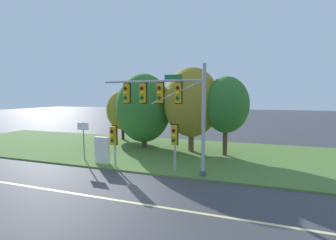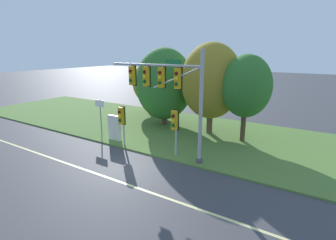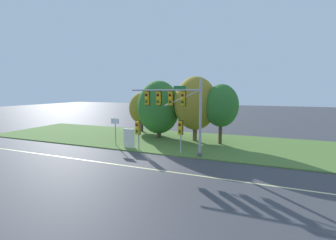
# 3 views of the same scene
# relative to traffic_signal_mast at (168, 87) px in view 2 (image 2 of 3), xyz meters

# --- Properties ---
(ground_plane) EXTENTS (160.00, 160.00, 0.00)m
(ground_plane) POSITION_rel_traffic_signal_mast_xyz_m (-1.18, -3.03, -4.54)
(ground_plane) COLOR #3D3D42
(lane_stripe) EXTENTS (36.00, 0.16, 0.01)m
(lane_stripe) POSITION_rel_traffic_signal_mast_xyz_m (-1.18, -4.23, -4.53)
(lane_stripe) COLOR beige
(lane_stripe) RESTS_ON ground
(grass_verge) EXTENTS (48.00, 11.50, 0.10)m
(grass_verge) POSITION_rel_traffic_signal_mast_xyz_m (-1.18, 5.22, -4.49)
(grass_verge) COLOR #517533
(grass_verge) RESTS_ON ground
(traffic_signal_mast) EXTENTS (6.77, 0.49, 6.66)m
(traffic_signal_mast) POSITION_rel_traffic_signal_mast_xyz_m (0.00, 0.00, 0.00)
(traffic_signal_mast) COLOR #9EA0A5
(traffic_signal_mast) RESTS_ON grass_verge
(pedestrian_signal_near_kerb) EXTENTS (0.46, 0.55, 3.04)m
(pedestrian_signal_near_kerb) POSITION_rel_traffic_signal_mast_xyz_m (0.41, 0.18, -2.25)
(pedestrian_signal_near_kerb) COLOR #9EA0A5
(pedestrian_signal_near_kerb) RESTS_ON grass_verge
(pedestrian_signal_further_along) EXTENTS (0.46, 0.55, 2.84)m
(pedestrian_signal_further_along) POSITION_rel_traffic_signal_mast_xyz_m (-3.71, -0.17, -2.41)
(pedestrian_signal_further_along) COLOR #9EA0A5
(pedestrian_signal_further_along) RESTS_ON grass_verge
(route_sign_post) EXTENTS (0.98, 0.08, 2.85)m
(route_sign_post) POSITION_rel_traffic_signal_mast_xyz_m (-6.90, 0.85, -2.50)
(route_sign_post) COLOR slate
(route_sign_post) RESTS_ON grass_verge
(tree_nearest_road) EXTENTS (3.46, 3.46, 5.43)m
(tree_nearest_road) POSITION_rel_traffic_signal_mast_xyz_m (-8.06, 8.97, -1.18)
(tree_nearest_road) COLOR #423021
(tree_nearest_road) RESTS_ON grass_verge
(tree_left_of_mast) EXTENTS (5.08, 5.08, 6.86)m
(tree_left_of_mast) POSITION_rel_traffic_signal_mast_xyz_m (-4.25, 6.12, -0.76)
(tree_left_of_mast) COLOR #4C3823
(tree_left_of_mast) RESTS_ON grass_verge
(tree_behind_signpost) EXTENTS (4.76, 4.76, 7.23)m
(tree_behind_signpost) POSITION_rel_traffic_signal_mast_xyz_m (0.31, 5.88, -0.20)
(tree_behind_signpost) COLOR brown
(tree_behind_signpost) RESTS_ON grass_verge
(tree_mid_verge) EXTENTS (3.60, 3.60, 6.35)m
(tree_mid_verge) POSITION_rel_traffic_signal_mast_xyz_m (3.22, 5.36, -0.36)
(tree_mid_verge) COLOR #4C3823
(tree_mid_verge) RESTS_ON grass_verge
(info_kiosk) EXTENTS (1.10, 0.24, 1.90)m
(info_kiosk) POSITION_rel_traffic_signal_mast_xyz_m (-5.00, 0.39, -3.49)
(info_kiosk) COLOR silver
(info_kiosk) RESTS_ON grass_verge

